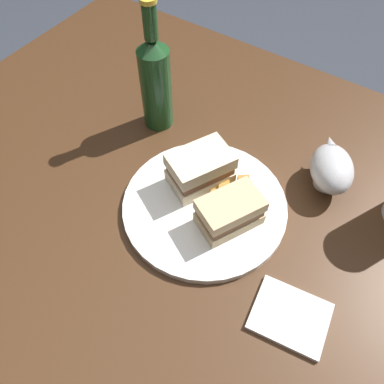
% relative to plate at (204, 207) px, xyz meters
% --- Properties ---
extents(ground_plane, '(6.00, 6.00, 0.00)m').
position_rel_plate_xyz_m(ground_plane, '(0.05, -0.00, -0.72)').
color(ground_plane, '#333842').
extents(dining_table, '(1.18, 0.96, 0.71)m').
position_rel_plate_xyz_m(dining_table, '(0.05, -0.00, -0.36)').
color(dining_table, '#422816').
rests_on(dining_table, ground).
extents(plate, '(0.29, 0.29, 0.01)m').
position_rel_plate_xyz_m(plate, '(0.00, 0.00, 0.00)').
color(plate, white).
rests_on(plate, dining_table).
extents(sandwich_half_left, '(0.10, 0.12, 0.06)m').
position_rel_plate_xyz_m(sandwich_half_left, '(-0.05, 0.01, 0.04)').
color(sandwich_half_left, '#CCB284').
rests_on(sandwich_half_left, plate).
extents(sandwich_half_right, '(0.11, 0.13, 0.07)m').
position_rel_plate_xyz_m(sandwich_half_right, '(0.03, -0.04, 0.04)').
color(sandwich_half_right, beige).
rests_on(sandwich_half_right, plate).
extents(potato_wedge_front, '(0.05, 0.06, 0.02)m').
position_rel_plate_xyz_m(potato_wedge_front, '(-0.05, -0.06, 0.02)').
color(potato_wedge_front, '#AD702D').
rests_on(potato_wedge_front, plate).
extents(potato_wedge_middle, '(0.06, 0.03, 0.01)m').
position_rel_plate_xyz_m(potato_wedge_middle, '(-0.02, -0.03, 0.01)').
color(potato_wedge_middle, '#B77F33').
rests_on(potato_wedge_middle, plate).
extents(potato_wedge_back, '(0.03, 0.04, 0.02)m').
position_rel_plate_xyz_m(potato_wedge_back, '(-0.03, -0.05, 0.02)').
color(potato_wedge_back, gold).
rests_on(potato_wedge_back, plate).
extents(potato_wedge_left_edge, '(0.04, 0.05, 0.02)m').
position_rel_plate_xyz_m(potato_wedge_left_edge, '(-0.01, -0.04, 0.02)').
color(potato_wedge_left_edge, '#B77F33').
rests_on(potato_wedge_left_edge, plate).
extents(gravy_boat, '(0.12, 0.13, 0.07)m').
position_rel_plate_xyz_m(gravy_boat, '(-0.16, -0.17, 0.04)').
color(gravy_boat, '#B7B7BC').
rests_on(gravy_boat, dining_table).
extents(cider_bottle, '(0.06, 0.06, 0.27)m').
position_rel_plate_xyz_m(cider_bottle, '(0.20, -0.13, 0.10)').
color(cider_bottle, '#19421E').
rests_on(cider_bottle, dining_table).
extents(napkin, '(0.12, 0.10, 0.01)m').
position_rel_plate_xyz_m(napkin, '(-0.21, 0.09, -0.00)').
color(napkin, white).
rests_on(napkin, dining_table).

